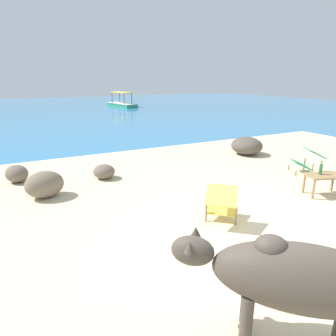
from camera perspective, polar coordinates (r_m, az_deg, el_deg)
sand_beach at (r=4.88m, az=20.71°, el=-14.76°), size 18.00×14.00×0.04m
water_surface at (r=25.02m, az=-19.62°, el=10.30°), size 60.00×36.00×0.03m
cow at (r=3.03m, az=23.22°, el=-18.90°), size 1.75×1.66×1.13m
low_bench_table at (r=7.20m, az=27.99°, el=-1.78°), size 0.86×0.67×0.46m
bottle at (r=7.15m, az=27.42°, el=-0.17°), size 0.07×0.07×0.30m
deck_chair_near at (r=8.71m, az=25.34°, el=1.55°), size 0.93×0.84×0.68m
deck_chair_far at (r=5.28m, az=10.36°, el=-6.44°), size 0.90×0.93×0.68m
shore_rock_large at (r=6.82m, az=-22.75°, el=-2.94°), size 0.88×0.74×0.57m
shore_rock_medium at (r=10.23m, az=14.97°, el=4.19°), size 1.00×1.07×0.58m
shore_rock_small at (r=7.67m, az=-12.26°, el=-0.67°), size 0.74×0.75×0.36m
shore_rock_flat at (r=8.13m, az=-27.20°, el=-0.98°), size 0.70×0.76×0.43m
boat_green at (r=27.55m, az=-8.89°, el=12.20°), size 1.87×3.83×1.29m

